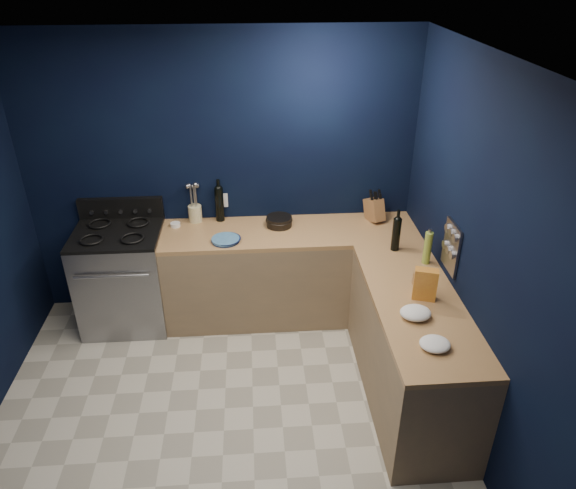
{
  "coord_description": "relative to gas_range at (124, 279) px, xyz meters",
  "views": [
    {
      "loc": [
        0.27,
        -2.8,
        3.13
      ],
      "look_at": [
        0.55,
        1.0,
        1.0
      ],
      "focal_mm": 33.26,
      "sensor_mm": 36.0,
      "label": 1
    }
  ],
  "objects": [
    {
      "name": "top_right",
      "position": [
        2.37,
        -1.13,
        0.42
      ],
      "size": [
        0.63,
        1.67,
        0.04
      ],
      "primitive_type": "cube",
      "color": "brown",
      "rests_on": "cab_right"
    },
    {
      "name": "gas_range",
      "position": [
        0.0,
        0.0,
        0.0
      ],
      "size": [
        0.76,
        0.66,
        0.92
      ],
      "primitive_type": "cube",
      "color": "gray",
      "rests_on": "floor"
    },
    {
      "name": "utensil_crock",
      "position": [
        0.67,
        0.27,
        0.52
      ],
      "size": [
        0.13,
        0.13,
        0.15
      ],
      "primitive_type": "cylinder",
      "rotation": [
        0.0,
        0.0,
        0.09
      ],
      "color": "beige",
      "rests_on": "top_back"
    },
    {
      "name": "cooktop",
      "position": [
        0.0,
        0.0,
        0.48
      ],
      "size": [
        0.76,
        0.66,
        0.03
      ],
      "primitive_type": "cube",
      "color": "black",
      "rests_on": "gas_range"
    },
    {
      "name": "top_back",
      "position": [
        1.53,
        0.02,
        0.42
      ],
      "size": [
        2.3,
        0.63,
        0.04
      ],
      "primitive_type": "cube",
      "color": "brown",
      "rests_on": "cab_back"
    },
    {
      "name": "lemon_basket",
      "position": [
        1.44,
        0.12,
        0.48
      ],
      "size": [
        0.26,
        0.26,
        0.09
      ],
      "primitive_type": "cylinder",
      "rotation": [
        0.0,
        0.0,
        -0.14
      ],
      "color": "black",
      "rests_on": "top_back"
    },
    {
      "name": "wall_outlet",
      "position": [
        0.93,
        0.32,
        0.62
      ],
      "size": [
        0.09,
        0.02,
        0.13
      ],
      "primitive_type": "cube",
      "color": "white",
      "rests_on": "wall_back"
    },
    {
      "name": "cab_back",
      "position": [
        1.53,
        0.02,
        -0.03
      ],
      "size": [
        2.3,
        0.63,
        0.86
      ],
      "primitive_type": "cube",
      "color": "#886D4D",
      "rests_on": "floor"
    },
    {
      "name": "wine_bottle_right",
      "position": [
        2.38,
        -0.39,
        0.58
      ],
      "size": [
        0.09,
        0.09,
        0.29
      ],
      "primitive_type": "cylinder",
      "rotation": [
        0.0,
        0.0,
        0.36
      ],
      "color": "black",
      "rests_on": "top_right"
    },
    {
      "name": "oven_door",
      "position": [
        0.0,
        -0.32,
        -0.01
      ],
      "size": [
        0.59,
        0.02,
        0.42
      ],
      "primitive_type": "cube",
      "color": "black",
      "rests_on": "gas_range"
    },
    {
      "name": "ceiling",
      "position": [
        0.93,
        -1.42,
        2.15
      ],
      "size": [
        3.5,
        3.5,
        0.02
      ],
      "primitive_type": "cube",
      "color": "silver",
      "rests_on": "ground"
    },
    {
      "name": "knife_block",
      "position": [
        2.32,
        0.17,
        0.54
      ],
      "size": [
        0.19,
        0.27,
        0.25
      ],
      "primitive_type": "cube",
      "rotation": [
        -0.31,
        0.0,
        0.36
      ],
      "color": "brown",
      "rests_on": "top_back"
    },
    {
      "name": "floor",
      "position": [
        0.93,
        -1.42,
        -0.47
      ],
      "size": [
        3.5,
        3.5,
        0.02
      ],
      "primitive_type": "cube",
      "color": "#BCB6A4",
      "rests_on": "ground"
    },
    {
      "name": "wine_bottle_back",
      "position": [
        0.9,
        0.27,
        0.6
      ],
      "size": [
        0.08,
        0.08,
        0.33
      ],
      "primitive_type": "cylinder",
      "rotation": [
        0.0,
        0.0,
        0.02
      ],
      "color": "black",
      "rests_on": "top_back"
    },
    {
      "name": "spice_panel",
      "position": [
        2.67,
        -0.87,
        0.72
      ],
      "size": [
        0.02,
        0.28,
        0.38
      ],
      "primitive_type": "cube",
      "color": "gray",
      "rests_on": "wall_right"
    },
    {
      "name": "ramekin",
      "position": [
        0.49,
        0.17,
        0.46
      ],
      "size": [
        0.09,
        0.09,
        0.03
      ],
      "primitive_type": "cylinder",
      "rotation": [
        0.0,
        0.0,
        -0.02
      ],
      "color": "white",
      "rests_on": "top_back"
    },
    {
      "name": "oil_bottle",
      "position": [
        2.58,
        -0.62,
        0.58
      ],
      "size": [
        0.07,
        0.07,
        0.27
      ],
      "primitive_type": "cylinder",
      "rotation": [
        0.0,
        0.0,
        -0.18
      ],
      "color": "#87A239",
      "rests_on": "top_right"
    },
    {
      "name": "cab_right",
      "position": [
        2.37,
        -1.13,
        -0.03
      ],
      "size": [
        0.63,
        1.67,
        0.86
      ],
      "primitive_type": "cube",
      "color": "#886D4D",
      "rests_on": "floor"
    },
    {
      "name": "plate_stack",
      "position": [
        0.96,
        -0.15,
        0.46
      ],
      "size": [
        0.31,
        0.31,
        0.03
      ],
      "primitive_type": "cylinder",
      "rotation": [
        0.0,
        0.0,
        0.33
      ],
      "color": "#3E6995",
      "rests_on": "top_back"
    },
    {
      "name": "crouton_bag",
      "position": [
        2.41,
        -1.11,
        0.56
      ],
      "size": [
        0.18,
        0.12,
        0.24
      ],
      "primitive_type": "cube",
      "rotation": [
        0.0,
        0.0,
        -0.31
      ],
      "color": "#B04022",
      "rests_on": "top_right"
    },
    {
      "name": "spice_jar_near",
      "position": [
        2.41,
        -0.92,
        0.49
      ],
      "size": [
        0.05,
        0.05,
        0.1
      ],
      "primitive_type": "cylinder",
      "rotation": [
        0.0,
        0.0,
        -0.06
      ],
      "color": "olive",
      "rests_on": "top_right"
    },
    {
      "name": "wall_right",
      "position": [
        2.69,
        -1.42,
        0.84
      ],
      "size": [
        0.02,
        3.5,
        2.6
      ],
      "primitive_type": "cube",
      "color": "black",
      "rests_on": "ground"
    },
    {
      "name": "towel_end",
      "position": [
        2.32,
        -1.65,
        0.47
      ],
      "size": [
        0.21,
        0.19,
        0.06
      ],
      "primitive_type": "ellipsoid",
      "rotation": [
        0.0,
        0.0,
        -0.06
      ],
      "color": "white",
      "rests_on": "top_right"
    },
    {
      "name": "backguard",
      "position": [
        0.0,
        0.3,
        0.58
      ],
      "size": [
        0.76,
        0.06,
        0.2
      ],
      "primitive_type": "cube",
      "color": "black",
      "rests_on": "gas_range"
    },
    {
      "name": "wall_back",
      "position": [
        0.93,
        0.34,
        0.84
      ],
      "size": [
        3.5,
        0.02,
        2.6
      ],
      "primitive_type": "cube",
      "color": "black",
      "rests_on": "ground"
    },
    {
      "name": "towel_front",
      "position": [
        2.29,
        -1.33,
        0.48
      ],
      "size": [
        0.27,
        0.25,
        0.08
      ],
      "primitive_type": "ellipsoid",
      "rotation": [
        0.0,
        0.0,
        -0.39
      ],
      "color": "white",
      "rests_on": "top_right"
    },
    {
      "name": "spice_jar_far",
      "position": [
        2.38,
        -1.03,
        0.49
      ],
      "size": [
        0.05,
        0.05,
        0.09
      ],
      "primitive_type": "cylinder",
      "rotation": [
        0.0,
        0.0,
        -0.06
      ],
      "color": "olive",
      "rests_on": "top_right"
    }
  ]
}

